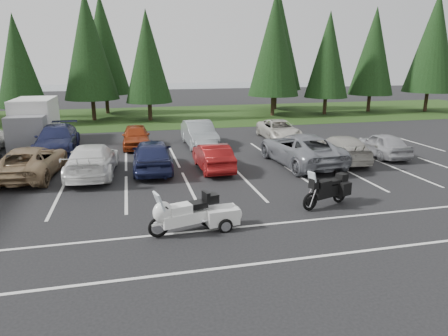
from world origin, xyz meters
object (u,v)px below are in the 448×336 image
car_near_7 (341,148)px  cargo_trailer (222,218)px  car_far_2 (136,136)px  touring_motorcycle (184,210)px  car_near_6 (300,149)px  adventure_motorcycle (326,187)px  car_near_5 (213,157)px  car_far_4 (279,130)px  car_near_3 (92,160)px  car_near_2 (31,162)px  car_far_3 (199,134)px  box_truck (33,123)px  car_near_8 (383,145)px  car_near_4 (152,155)px  car_far_1 (57,139)px

car_near_7 → cargo_trailer: (-8.42, -7.32, -0.34)m
car_far_2 → touring_motorcycle: size_ratio=1.53×
car_near_6 → cargo_trailer: (-5.95, -7.16, -0.47)m
car_far_2 → adventure_motorcycle: bearing=-60.9°
car_near_5 → car_far_4: 9.06m
car_near_3 → car_near_6: 10.59m
car_near_7 → adventure_motorcycle: (-4.15, -6.31, 0.06)m
car_near_2 → car_far_3: bearing=-145.3°
box_truck → car_near_8: bearing=-22.1°
car_near_5 → car_near_3: bearing=-4.3°
car_near_4 → car_far_2: bearing=-81.6°
car_near_2 → car_near_5: (8.65, -0.75, -0.06)m
car_near_2 → car_near_4: size_ratio=1.11×
car_near_5 → car_near_8: car_near_8 is taller
car_near_5 → car_near_6: bearing=179.2°
car_near_7 → car_near_8: car_near_7 is taller
car_near_3 → touring_motorcycle: 8.28m
car_near_3 → car_far_3: bearing=-135.1°
car_near_3 → car_far_2: 6.37m
car_far_1 → adventure_motorcycle: 16.63m
touring_motorcycle → car_far_1: bearing=98.8°
car_near_6 → cargo_trailer: size_ratio=3.88×
car_near_3 → car_near_6: size_ratio=0.88×
box_truck → car_near_3: box_truck is taller
car_near_3 → car_far_3: size_ratio=1.09×
car_near_2 → car_near_6: bearing=-177.6°
touring_motorcycle → car_far_4: bearing=43.4°
cargo_trailer → car_far_2: bearing=95.2°
car_far_1 → car_far_2: (4.64, 0.30, -0.09)m
car_near_8 → car_near_2: bearing=3.1°
car_far_1 → car_far_3: (8.59, -0.27, -0.00)m
car_near_2 → adventure_motorcycle: (11.72, -6.88, 0.03)m
car_near_4 → car_far_3: size_ratio=0.99×
car_far_3 → adventure_motorcycle: (2.75, -11.89, -0.03)m
car_near_2 → car_far_3: size_ratio=1.09×
car_near_3 → car_near_4: bearing=-173.5°
car_near_6 → car_near_3: bearing=-5.7°
car_near_4 → car_far_2: size_ratio=1.15×
box_truck → car_near_6: bearing=-30.4°
car_near_5 → car_far_3: car_far_3 is taller
car_near_7 → adventure_motorcycle: size_ratio=1.93×
car_near_3 → car_near_5: size_ratio=1.28×
car_near_3 → car_far_2: size_ratio=1.27×
car_near_6 → adventure_motorcycle: (-1.68, -6.14, -0.07)m
car_far_2 → touring_motorcycle: touring_motorcycle is taller
car_near_3 → car_far_1: size_ratio=0.96×
box_truck → car_near_2: 8.14m
car_near_6 → car_far_4: size_ratio=1.25×
car_near_3 → car_far_3: 8.19m
car_far_1 → car_near_7: bearing=-21.1°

